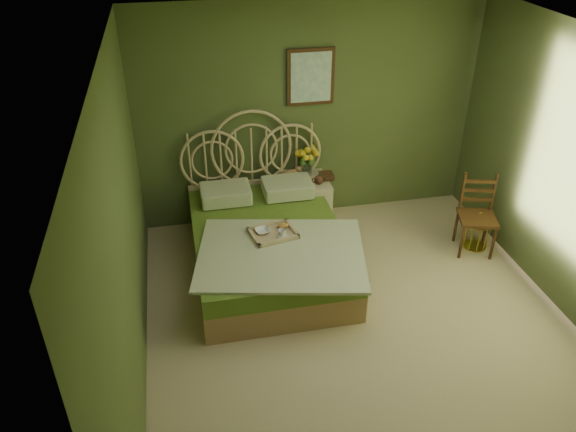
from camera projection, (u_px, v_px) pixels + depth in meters
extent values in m
plane|color=#C8AE90|center=(363.00, 331.00, 5.29)|extent=(4.50, 4.50, 0.00)
plane|color=silver|center=(389.00, 54.00, 3.93)|extent=(4.50, 4.50, 0.00)
plane|color=#4F6032|center=(310.00, 114.00, 6.49)|extent=(4.00, 0.00, 4.00)
plane|color=#4F6032|center=(124.00, 241.00, 4.26)|extent=(0.00, 4.50, 4.50)
cube|color=#381C0F|center=(311.00, 77.00, 6.23)|extent=(0.54, 0.03, 0.64)
cube|color=white|center=(311.00, 77.00, 6.22)|extent=(0.46, 0.01, 0.56)
cube|color=#A77B53|center=(268.00, 258.00, 6.02)|extent=(1.53, 2.04, 0.31)
cube|color=olive|center=(268.00, 239.00, 5.89)|extent=(1.53, 2.04, 0.20)
cube|color=beige|center=(281.00, 254.00, 5.45)|extent=(1.82, 1.53, 0.03)
cube|color=beige|center=(226.00, 194.00, 6.32)|extent=(0.56, 0.41, 0.16)
cube|color=beige|center=(287.00, 187.00, 6.44)|extent=(0.56, 0.41, 0.16)
cube|color=#CFB18A|center=(273.00, 236.00, 5.72)|extent=(0.51, 0.43, 0.04)
ellipsoid|color=#B77A38|center=(283.00, 226.00, 5.79)|extent=(0.12, 0.07, 0.05)
cube|color=#F3EAC6|center=(305.00, 202.00, 6.77)|extent=(0.54, 0.54, 0.59)
cylinder|color=silver|center=(307.00, 168.00, 6.69)|extent=(0.10, 0.10, 0.18)
ellipsoid|color=#A77B53|center=(291.00, 173.00, 6.65)|extent=(0.21, 0.11, 0.10)
sphere|color=#E57E59|center=(300.00, 185.00, 6.44)|extent=(0.07, 0.07, 0.07)
sphere|color=#E57E59|center=(306.00, 185.00, 6.44)|extent=(0.07, 0.07, 0.07)
cube|color=#381C0F|center=(477.00, 218.00, 6.21)|extent=(0.49, 0.49, 0.04)
cylinder|color=#381C0F|center=(467.00, 244.00, 6.15)|extent=(0.03, 0.03, 0.42)
cylinder|color=#381C0F|center=(496.00, 241.00, 6.21)|extent=(0.03, 0.03, 0.42)
cylinder|color=#381C0F|center=(453.00, 228.00, 6.43)|extent=(0.03, 0.03, 0.42)
cylinder|color=#381C0F|center=(481.00, 225.00, 6.49)|extent=(0.03, 0.03, 0.42)
cube|color=#381C0F|center=(474.00, 192.00, 6.23)|extent=(0.34, 0.13, 0.47)
cylinder|color=gold|center=(474.00, 246.00, 6.48)|extent=(0.27, 0.27, 0.01)
cylinder|color=gold|center=(476.00, 235.00, 6.41)|extent=(0.27, 0.27, 0.30)
cone|color=gold|center=(479.00, 220.00, 6.30)|extent=(0.27, 0.27, 0.11)
imported|color=#381E0F|center=(320.00, 177.00, 6.66)|extent=(0.19, 0.23, 0.02)
imported|color=#472819|center=(320.00, 176.00, 6.65)|extent=(0.18, 0.24, 0.02)
imported|color=white|center=(263.00, 231.00, 5.72)|extent=(0.18, 0.18, 0.04)
imported|color=white|center=(282.00, 233.00, 5.65)|extent=(0.08, 0.08, 0.08)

